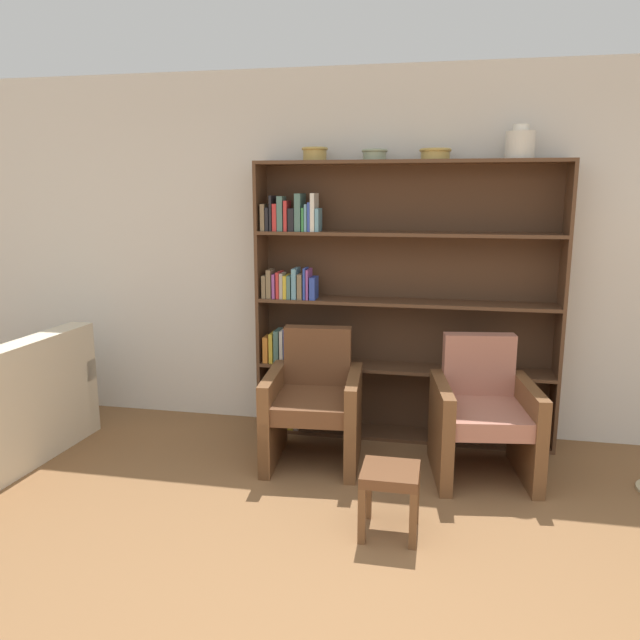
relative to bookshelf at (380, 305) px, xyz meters
name	(u,v)px	position (x,y,z in m)	size (l,w,h in m)	color
wall_back	(403,255)	(0.15, 0.17, 0.36)	(12.00, 0.06, 2.75)	silver
bookshelf	(380,305)	(0.00, 0.00, 0.00)	(2.22, 0.30, 2.07)	brown
bowl_copper	(315,153)	(-0.49, -0.02, 1.11)	(0.19, 0.19, 0.10)	tan
bowl_olive	(375,154)	(-0.06, -0.02, 1.10)	(0.19, 0.19, 0.08)	gray
bowl_cream	(435,153)	(0.37, -0.02, 1.10)	(0.22, 0.22, 0.08)	tan
vase_tall	(520,144)	(0.94, -0.02, 1.15)	(0.20, 0.20, 0.23)	silver
armchair_leather	(314,404)	(-0.39, -0.56, -0.61)	(0.69, 0.73, 0.90)	brown
armchair_cushioned	(483,415)	(0.75, -0.56, -0.61)	(0.73, 0.76, 0.90)	brown
footstool	(390,482)	(0.22, -1.44, -0.72)	(0.31, 0.31, 0.38)	brown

